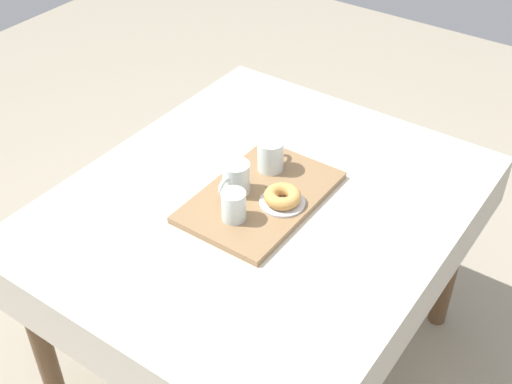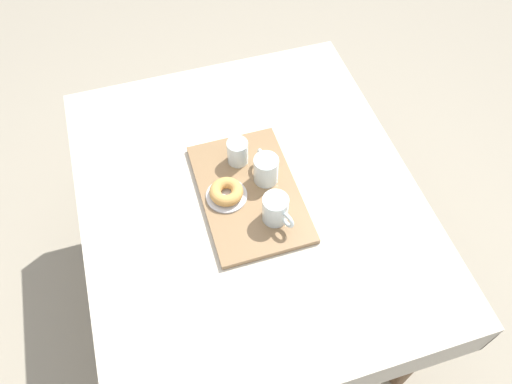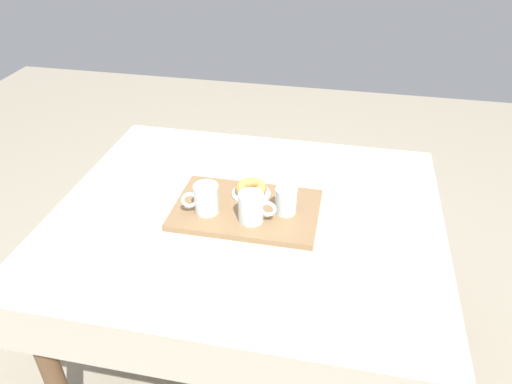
{
  "view_description": "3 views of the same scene",
  "coord_description": "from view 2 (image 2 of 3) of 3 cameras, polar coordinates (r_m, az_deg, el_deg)",
  "views": [
    {
      "loc": [
        1.24,
        0.85,
        1.95
      ],
      "look_at": [
        0.04,
        0.01,
        0.79
      ],
      "focal_mm": 46.73,
      "sensor_mm": 36.0,
      "label": 1
    },
    {
      "loc": [
        -0.88,
        0.25,
        2.06
      ],
      "look_at": [
        -0.03,
        -0.01,
        0.78
      ],
      "focal_mm": 35.1,
      "sensor_mm": 36.0,
      "label": 2
    },
    {
      "loc": [
        0.29,
        -1.24,
        1.67
      ],
      "look_at": [
        0.03,
        0.02,
        0.8
      ],
      "focal_mm": 33.77,
      "sensor_mm": 36.0,
      "label": 3
    }
  ],
  "objects": [
    {
      "name": "tea_mug_left",
      "position": [
        1.58,
        1.12,
        2.55
      ],
      "size": [
        0.12,
        0.08,
        0.1
      ],
      "color": "silver",
      "rests_on": "serving_tray"
    },
    {
      "name": "ground_plane",
      "position": [
        2.25,
        -0.56,
        -10.91
      ],
      "size": [
        6.0,
        6.0,
        0.0
      ],
      "primitive_type": "plane",
      "color": "gray"
    },
    {
      "name": "donut_plate_left",
      "position": [
        1.58,
        -3.33,
        -0.55
      ],
      "size": [
        0.13,
        0.13,
        0.01
      ],
      "primitive_type": "cylinder",
      "color": "silver",
      "rests_on": "serving_tray"
    },
    {
      "name": "serving_tray",
      "position": [
        1.6,
        -0.89,
        -0.19
      ],
      "size": [
        0.47,
        0.3,
        0.02
      ],
      "primitive_type": "cube",
      "color": "olive",
      "rests_on": "dining_table"
    },
    {
      "name": "tea_mug_right",
      "position": [
        1.5,
        2.26,
        -2.04
      ],
      "size": [
        0.12,
        0.08,
        0.1
      ],
      "color": "silver",
      "rests_on": "serving_tray"
    },
    {
      "name": "dining_table",
      "position": [
        1.68,
        -0.74,
        -2.02
      ],
      "size": [
        1.26,
        1.07,
        0.73
      ],
      "color": "beige",
      "rests_on": "ground"
    },
    {
      "name": "sugar_donut_left",
      "position": [
        1.56,
        -3.36,
        -0.09
      ],
      "size": [
        0.11,
        0.11,
        0.04
      ],
      "primitive_type": "torus",
      "color": "tan",
      "rests_on": "donut_plate_left"
    },
    {
      "name": "water_glass_near",
      "position": [
        1.64,
        -2.08,
        4.5
      ],
      "size": [
        0.07,
        0.07,
        0.09
      ],
      "color": "silver",
      "rests_on": "serving_tray"
    }
  ]
}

